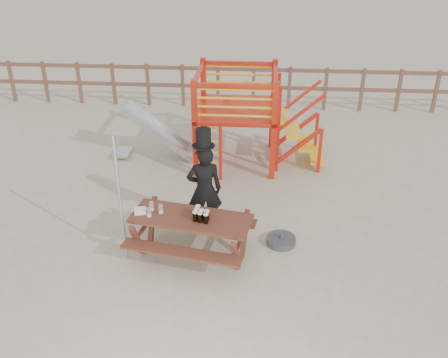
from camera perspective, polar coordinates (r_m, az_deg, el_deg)
ground at (r=8.28m, az=-1.43°, el=-8.90°), size 60.00×60.00×0.00m
back_fence at (r=14.21m, az=1.34°, el=11.01°), size 15.09×0.09×1.20m
playground_fort at (r=10.87m, az=1.02°, el=7.24°), size 4.71×1.84×2.10m
picnic_table at (r=8.07m, az=-3.74°, el=-5.99°), size 2.11×1.64×0.74m
man_with_hat at (r=8.45m, az=-2.25°, el=-0.98°), size 0.67×0.51×1.94m
metal_pole at (r=7.82m, az=-11.77°, el=-2.43°), size 0.05×0.05×2.17m
parasol_base at (r=8.60m, az=6.54°, el=-7.00°), size 0.50×0.50×0.21m
paper_bag at (r=8.09m, az=-9.56°, el=-3.61°), size 0.21×0.18×0.08m
stout_pints at (r=7.81m, az=-2.69°, el=-4.12°), size 0.26×0.31×0.17m
empty_glasses at (r=8.04m, az=-8.04°, el=-3.47°), size 0.25×0.26×0.15m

